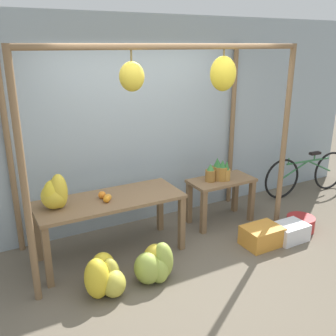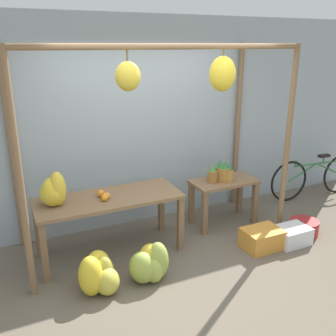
# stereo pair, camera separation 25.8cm
# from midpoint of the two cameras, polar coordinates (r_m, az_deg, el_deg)

# --- Properties ---
(ground_plane) EXTENTS (20.00, 20.00, 0.00)m
(ground_plane) POSITION_cam_midpoint_polar(r_m,az_deg,el_deg) (4.34, 4.88, -15.80)
(ground_plane) COLOR #665B4C
(shop_wall_back) EXTENTS (8.00, 0.08, 2.80)m
(shop_wall_back) POSITION_cam_midpoint_polar(r_m,az_deg,el_deg) (5.08, -3.35, 6.63)
(shop_wall_back) COLOR #99A8B2
(shop_wall_back) RESTS_ON ground_plane
(stall_awning) EXTENTS (3.25, 1.25, 2.44)m
(stall_awning) POSITION_cam_midpoint_polar(r_m,az_deg,el_deg) (4.23, 2.38, 8.99)
(stall_awning) COLOR brown
(stall_awning) RESTS_ON ground_plane
(display_table_main) EXTENTS (1.70, 0.68, 0.73)m
(display_table_main) POSITION_cam_midpoint_polar(r_m,az_deg,el_deg) (4.45, -7.34, -5.66)
(display_table_main) COLOR brown
(display_table_main) RESTS_ON ground_plane
(display_table_side) EXTENTS (0.92, 0.47, 0.64)m
(display_table_side) POSITION_cam_midpoint_polar(r_m,az_deg,el_deg) (5.29, 9.86, -3.41)
(display_table_side) COLOR brown
(display_table_side) RESTS_ON ground_plane
(banana_pile_on_table) EXTENTS (0.37, 0.37, 0.39)m
(banana_pile_on_table) POSITION_cam_midpoint_polar(r_m,az_deg,el_deg) (4.24, -15.37, -3.53)
(banana_pile_on_table) COLOR gold
(banana_pile_on_table) RESTS_ON display_table_main
(orange_pile) EXTENTS (0.13, 0.22, 0.09)m
(orange_pile) POSITION_cam_midpoint_polar(r_m,az_deg,el_deg) (4.36, -8.02, -4.20)
(orange_pile) COLOR orange
(orange_pile) RESTS_ON display_table_main
(pineapple_cluster) EXTENTS (0.34, 0.23, 0.31)m
(pineapple_cluster) POSITION_cam_midpoint_polar(r_m,az_deg,el_deg) (5.15, 9.48, -0.74)
(pineapple_cluster) COLOR olive
(pineapple_cluster) RESTS_ON display_table_side
(banana_pile_ground_left) EXTENTS (0.43, 0.54, 0.43)m
(banana_pile_ground_left) POSITION_cam_midpoint_polar(r_m,az_deg,el_deg) (4.02, -8.65, -15.71)
(banana_pile_ground_left) COLOR gold
(banana_pile_ground_left) RESTS_ON ground_plane
(banana_pile_ground_right) EXTENTS (0.50, 0.40, 0.42)m
(banana_pile_ground_right) POSITION_cam_midpoint_polar(r_m,az_deg,el_deg) (4.14, -0.85, -14.42)
(banana_pile_ground_right) COLOR #9EB247
(banana_pile_ground_right) RESTS_ON ground_plane
(fruit_crate_white) EXTENTS (0.48, 0.36, 0.25)m
(fruit_crate_white) POSITION_cam_midpoint_polar(r_m,az_deg,el_deg) (4.91, 15.66, -10.36)
(fruit_crate_white) COLOR orange
(fruit_crate_white) RESTS_ON ground_plane
(blue_bucket) EXTENTS (0.38, 0.38, 0.19)m
(blue_bucket) POSITION_cam_midpoint_polar(r_m,az_deg,el_deg) (5.44, 21.31, -8.40)
(blue_bucket) COLOR #AD2323
(blue_bucket) RESTS_ON ground_plane
(parked_bicycle) EXTENTS (1.71, 0.18, 0.72)m
(parked_bicycle) POSITION_cam_midpoint_polar(r_m,az_deg,el_deg) (6.67, 22.55, -1.22)
(parked_bicycle) COLOR black
(parked_bicycle) RESTS_ON ground_plane
(fruit_crate_purple) EXTENTS (0.43, 0.32, 0.23)m
(fruit_crate_purple) POSITION_cam_midpoint_polar(r_m,az_deg,el_deg) (5.13, 19.73, -9.65)
(fruit_crate_purple) COLOR silver
(fruit_crate_purple) RESTS_ON ground_plane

